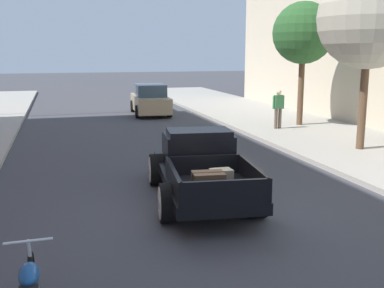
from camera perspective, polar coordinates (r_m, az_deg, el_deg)
ground_plane at (r=10.13m, az=0.58°, el=-7.96°), size 140.00×140.00×0.00m
hotrod_truck_black at (r=10.78m, az=0.88°, el=-2.59°), size 2.56×5.07×1.58m
car_background_tan at (r=25.25m, az=-5.18°, el=5.39°), size 2.06×4.39×1.65m
pedestrian_sidewalk_right at (r=19.86m, az=10.62°, el=4.57°), size 0.53×0.22×1.65m
street_tree_nearest at (r=16.24m, az=21.03°, el=14.31°), size 3.27×3.27×5.90m
street_tree_second at (r=21.04m, az=13.60°, el=13.13°), size 2.67×2.67×5.34m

